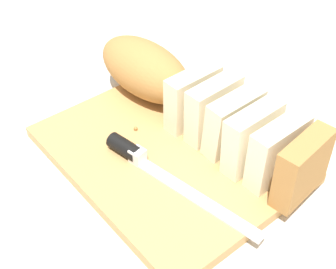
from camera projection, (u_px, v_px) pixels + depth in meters
The scene contains 6 objects.
ground_plane at pixel (168, 158), 0.72m from camera, with size 3.00×3.00×0.00m, color beige.
cutting_board at pixel (168, 154), 0.71m from camera, with size 0.37×0.28×0.02m, color tan.
bread_loaf at pixel (188, 96), 0.73m from camera, with size 0.44×0.13×0.09m.
bread_knife at pixel (142, 159), 0.67m from camera, with size 0.27×0.07×0.02m.
crumb_near_knife at pixel (191, 135), 0.73m from camera, with size 0.00×0.00×0.00m, color #A8753D.
crumb_near_loaf at pixel (136, 128), 0.74m from camera, with size 0.01×0.01×0.01m, color #A8753D.
Camera 1 is at (0.40, -0.32, 0.50)m, focal length 49.89 mm.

